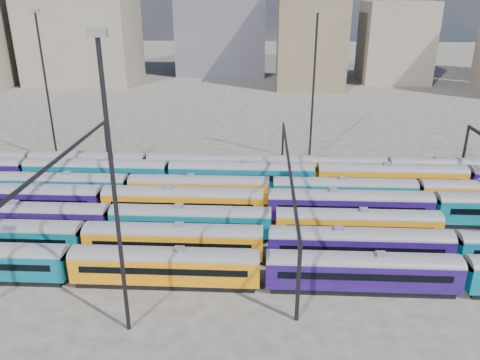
{
  "coord_description": "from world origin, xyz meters",
  "views": [
    {
      "loc": [
        6.58,
        -55.27,
        27.8
      ],
      "look_at": [
        3.48,
        6.76,
        3.0
      ],
      "focal_mm": 35.0,
      "sensor_mm": 36.0,
      "label": 1
    }
  ],
  "objects_px": {
    "rake_0": "(362,268)",
    "mast_2": "(113,184)",
    "rake_1": "(266,240)",
    "rake_2": "(30,215)"
  },
  "relations": [
    {
      "from": "rake_1",
      "to": "rake_0",
      "type": "bearing_deg",
      "value": -27.6
    },
    {
      "from": "rake_0",
      "to": "rake_2",
      "type": "distance_m",
      "value": 39.75
    },
    {
      "from": "rake_1",
      "to": "mast_2",
      "type": "bearing_deg",
      "value": -135.33
    },
    {
      "from": "rake_0",
      "to": "rake_1",
      "type": "xyz_separation_m",
      "value": [
        -9.57,
        5.0,
        0.09
      ]
    },
    {
      "from": "rake_0",
      "to": "mast_2",
      "type": "distance_m",
      "value": 25.51
    },
    {
      "from": "rake_1",
      "to": "rake_2",
      "type": "bearing_deg",
      "value": 170.19
    },
    {
      "from": "rake_0",
      "to": "rake_1",
      "type": "height_order",
      "value": "rake_1"
    },
    {
      "from": "rake_0",
      "to": "mast_2",
      "type": "relative_size",
      "value": 5.36
    },
    {
      "from": "rake_0",
      "to": "mast_2",
      "type": "xyz_separation_m",
      "value": [
        -21.7,
        -7.0,
        11.44
      ]
    },
    {
      "from": "rake_2",
      "to": "mast_2",
      "type": "xyz_separation_m",
      "value": [
        16.77,
        -17.0,
        11.41
      ]
    }
  ]
}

